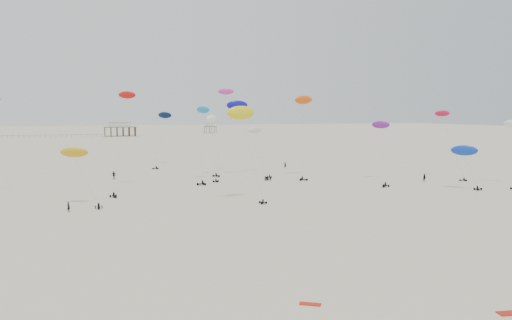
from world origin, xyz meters
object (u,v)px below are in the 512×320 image
object	(u,v)px
rig_4	(223,113)
spectator_0	(69,212)
rig_0	(78,161)
pavilion_small	(210,129)
pavilion_main	(120,130)

from	to	relation	value
rig_4	spectator_0	world-z (taller)	rig_4
rig_0	spectator_0	bearing A→B (deg)	74.36
pavilion_small	rig_0	distance (m)	305.44
pavilion_main	spectator_0	xyz separation A→B (m)	(-23.59, -266.67, -4.22)
pavilion_main	spectator_0	size ratio (longest dim) A/B	11.23
pavilion_small	spectator_0	bearing A→B (deg)	-107.51
pavilion_small	rig_4	distance (m)	261.22
pavilion_main	rig_4	xyz separation A→B (m)	(13.48, -224.72, 11.69)
pavilion_small	pavilion_main	bearing A→B (deg)	-156.80
rig_0	spectator_0	xyz separation A→B (m)	(-1.60, -5.44, -7.71)
rig_0	pavilion_main	bearing A→B (deg)	-94.04
pavilion_small	rig_4	size ratio (longest dim) A/B	0.39
pavilion_main	rig_0	world-z (taller)	rig_0
spectator_0	rig_0	bearing A→B (deg)	-63.88
rig_4	spectator_0	bearing A→B (deg)	17.16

